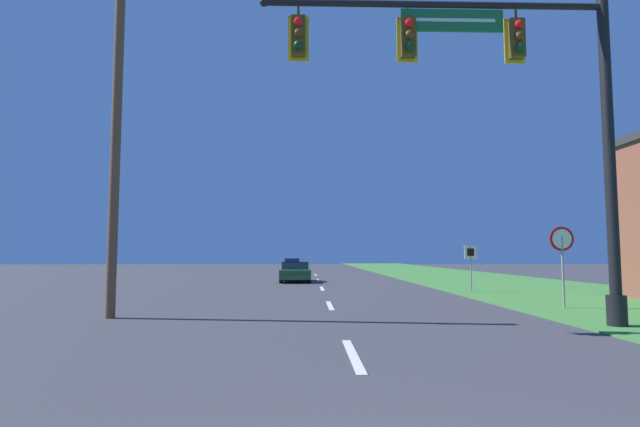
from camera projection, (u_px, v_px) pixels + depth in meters
name	position (u px, v px, depth m)	size (l,w,h in m)	color
grass_verge_right	(479.00, 280.00, 32.56)	(10.00, 110.00, 0.04)	#428438
road_center_line	(322.00, 289.00, 24.30)	(0.16, 34.80, 0.01)	silver
signal_mast	(517.00, 100.00, 11.85)	(8.53, 0.47, 8.52)	black
car_ahead	(295.00, 272.00, 30.49)	(1.91, 4.51, 1.19)	black
far_car	(292.00, 264.00, 55.51)	(1.82, 4.38, 1.19)	black
stop_sign	(562.00, 248.00, 15.46)	(0.76, 0.07, 2.50)	gray
route_sign_post	(471.00, 258.00, 22.09)	(0.55, 0.06, 2.03)	gray
utility_pole_near	(117.00, 114.00, 13.63)	(1.80, 0.26, 10.71)	brown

